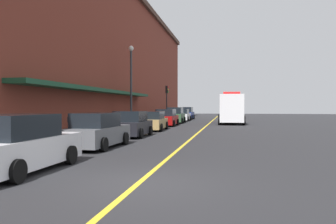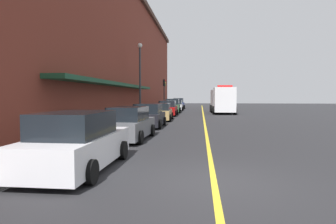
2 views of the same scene
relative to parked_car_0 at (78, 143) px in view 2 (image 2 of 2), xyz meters
The scene contains 20 objects.
ground_plane 24.54m from the parked_car_0, 80.58° to the left, with size 112.00×112.00×0.00m, color #232326.
sidewalk_left 24.31m from the parked_car_0, 95.16° to the left, with size 2.40×70.00×0.15m, color #9E9B93.
lane_center_stripe 24.54m from the parked_car_0, 80.58° to the left, with size 0.16×70.00×0.01m, color gold.
brick_building_left 25.92m from the parked_car_0, 112.85° to the left, with size 13.95×64.00×14.01m.
parked_car_0 is the anchor object (origin of this frame).
parked_car_1 6.20m from the parked_car_0, 89.10° to the left, with size 2.08×4.65×1.67m.
parked_car_2 12.17m from the parked_car_0, 89.80° to the left, with size 2.11×4.14×1.67m.
parked_car_3 18.22m from the parked_car_0, 89.71° to the left, with size 2.22×4.93×1.55m.
parked_car_4 24.60m from the parked_car_0, 89.85° to the left, with size 2.18×4.79×1.68m.
parked_car_5 30.40m from the parked_car_0, 89.88° to the left, with size 2.16×4.74×1.83m.
parked_car_6 36.05m from the parked_car_0, 89.90° to the left, with size 2.14×4.71×1.59m.
parked_car_7 41.95m from the parked_car_0, 89.98° to the left, with size 1.98×4.38×1.82m.
box_truck 30.48m from the parked_car_0, 77.84° to the left, with size 2.97×7.60×3.44m.
parking_meter_0 27.49m from the parked_car_0, 92.78° to the left, with size 0.14×0.18×1.33m.
parking_meter_1 14.08m from the parked_car_0, 95.44° to the left, with size 0.14×0.18×1.33m.
parking_meter_2 9.17m from the parked_car_0, 98.38° to the left, with size 0.14×0.18×1.33m.
parking_meter_3 39.96m from the parked_car_0, 91.91° to the left, with size 0.14×0.18×1.33m.
parking_meter_4 6.35m from the parked_car_0, 102.14° to the left, with size 0.14×0.18×1.33m.
street_lamp_left 19.39m from the parked_car_0, 95.83° to the left, with size 0.44×0.44×6.94m.
traffic_light_near 32.33m from the parked_car_0, 92.26° to the left, with size 0.38×0.36×4.30m.
Camera 2 is at (-0.36, -7.77, 2.22)m, focal length 32.03 mm.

